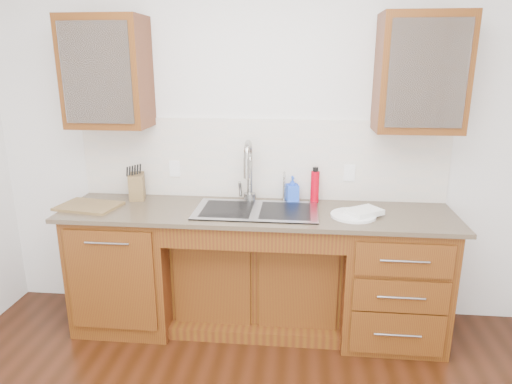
# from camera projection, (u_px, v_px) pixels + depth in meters

# --- Properties ---
(wall_back) EXTENTS (4.00, 0.10, 2.70)m
(wall_back) POSITION_uv_depth(u_px,v_px,m) (261.00, 138.00, 3.38)
(wall_back) COLOR white
(wall_back) RESTS_ON ground
(base_cabinet_left) EXTENTS (0.70, 0.62, 0.88)m
(base_cabinet_left) POSITION_uv_depth(u_px,v_px,m) (129.00, 266.00, 3.38)
(base_cabinet_left) COLOR #593014
(base_cabinet_left) RESTS_ON ground
(base_cabinet_center) EXTENTS (1.20, 0.44, 0.70)m
(base_cabinet_center) POSITION_uv_depth(u_px,v_px,m) (258.00, 277.00, 3.40)
(base_cabinet_center) COLOR #593014
(base_cabinet_center) RESTS_ON ground
(base_cabinet_right) EXTENTS (0.70, 0.62, 0.88)m
(base_cabinet_right) POSITION_uv_depth(u_px,v_px,m) (391.00, 278.00, 3.20)
(base_cabinet_right) COLOR #593014
(base_cabinet_right) RESTS_ON ground
(countertop) EXTENTS (2.70, 0.65, 0.03)m
(countertop) POSITION_uv_depth(u_px,v_px,m) (256.00, 213.00, 3.15)
(countertop) COLOR #84705B
(countertop) RESTS_ON base_cabinet_left
(backsplash) EXTENTS (2.70, 0.02, 0.59)m
(backsplash) POSITION_uv_depth(u_px,v_px,m) (261.00, 159.00, 3.36)
(backsplash) COLOR beige
(backsplash) RESTS_ON wall_back
(sink) EXTENTS (0.84, 0.46, 0.19)m
(sink) POSITION_uv_depth(u_px,v_px,m) (256.00, 223.00, 3.15)
(sink) COLOR #9E9EA5
(sink) RESTS_ON countertop
(faucet) EXTENTS (0.04, 0.04, 0.40)m
(faucet) POSITION_uv_depth(u_px,v_px,m) (250.00, 175.00, 3.30)
(faucet) COLOR #999993
(faucet) RESTS_ON countertop
(filter_tap) EXTENTS (0.02, 0.02, 0.24)m
(filter_tap) POSITION_uv_depth(u_px,v_px,m) (284.00, 186.00, 3.31)
(filter_tap) COLOR #999993
(filter_tap) RESTS_ON countertop
(upper_cabinet_left) EXTENTS (0.55, 0.34, 0.75)m
(upper_cabinet_left) POSITION_uv_depth(u_px,v_px,m) (107.00, 73.00, 3.14)
(upper_cabinet_left) COLOR #593014
(upper_cabinet_left) RESTS_ON wall_back
(upper_cabinet_right) EXTENTS (0.55, 0.34, 0.75)m
(upper_cabinet_right) POSITION_uv_depth(u_px,v_px,m) (421.00, 73.00, 2.94)
(upper_cabinet_right) COLOR #593014
(upper_cabinet_right) RESTS_ON wall_back
(outlet_left) EXTENTS (0.08, 0.01, 0.12)m
(outlet_left) POSITION_uv_depth(u_px,v_px,m) (175.00, 169.00, 3.44)
(outlet_left) COLOR white
(outlet_left) RESTS_ON backsplash
(outlet_right) EXTENTS (0.08, 0.01, 0.12)m
(outlet_right) POSITION_uv_depth(u_px,v_px,m) (349.00, 173.00, 3.31)
(outlet_right) COLOR white
(outlet_right) RESTS_ON backsplash
(soap_bottle) EXTENTS (0.11, 0.11, 0.19)m
(soap_bottle) POSITION_uv_depth(u_px,v_px,m) (292.00, 189.00, 3.33)
(soap_bottle) COLOR blue
(soap_bottle) RESTS_ON countertop
(water_bottle) EXTENTS (0.07, 0.07, 0.23)m
(water_bottle) POSITION_uv_depth(u_px,v_px,m) (315.00, 187.00, 3.30)
(water_bottle) COLOR #B40012
(water_bottle) RESTS_ON countertop
(plate) EXTENTS (0.35, 0.35, 0.02)m
(plate) POSITION_uv_depth(u_px,v_px,m) (353.00, 215.00, 3.02)
(plate) COLOR white
(plate) RESTS_ON countertop
(dish_towel) EXTENTS (0.27, 0.26, 0.03)m
(dish_towel) POSITION_uv_depth(u_px,v_px,m) (364.00, 212.00, 3.02)
(dish_towel) COLOR white
(dish_towel) RESTS_ON plate
(knife_block) EXTENTS (0.14, 0.19, 0.19)m
(knife_block) POSITION_uv_depth(u_px,v_px,m) (137.00, 186.00, 3.39)
(knife_block) COLOR #8D6242
(knife_block) RESTS_ON countertop
(cutting_board) EXTENTS (0.45, 0.35, 0.02)m
(cutting_board) POSITION_uv_depth(u_px,v_px,m) (89.00, 206.00, 3.21)
(cutting_board) COLOR olive
(cutting_board) RESTS_ON countertop
(cup_left_a) EXTENTS (0.15, 0.15, 0.10)m
(cup_left_a) POSITION_uv_depth(u_px,v_px,m) (96.00, 80.00, 3.16)
(cup_left_a) COLOR white
(cup_left_a) RESTS_ON upper_cabinet_left
(cup_left_b) EXTENTS (0.10, 0.10, 0.09)m
(cup_left_b) POSITION_uv_depth(u_px,v_px,m) (127.00, 81.00, 3.14)
(cup_left_b) COLOR white
(cup_left_b) RESTS_ON upper_cabinet_left
(cup_right_a) EXTENTS (0.15, 0.15, 0.10)m
(cup_right_a) POSITION_uv_depth(u_px,v_px,m) (398.00, 82.00, 2.96)
(cup_right_a) COLOR white
(cup_right_a) RESTS_ON upper_cabinet_right
(cup_right_b) EXTENTS (0.11, 0.11, 0.09)m
(cup_right_b) POSITION_uv_depth(u_px,v_px,m) (427.00, 82.00, 2.95)
(cup_right_b) COLOR silver
(cup_right_b) RESTS_ON upper_cabinet_right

